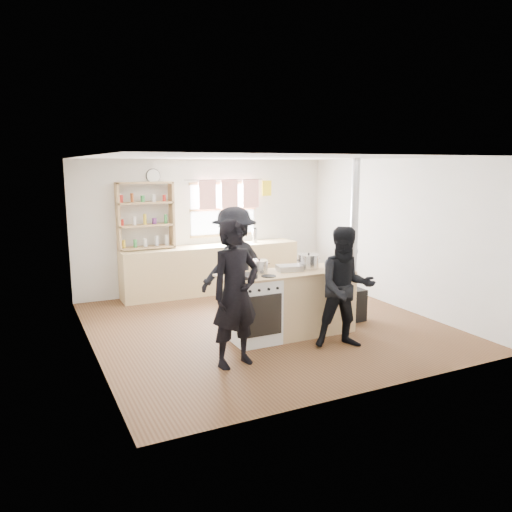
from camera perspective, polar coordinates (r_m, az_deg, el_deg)
name	(u,v)px	position (r m, az deg, el deg)	size (l,w,h in m)	color
ground	(265,325)	(7.65, 1.01, -7.93)	(5.00, 5.00, 0.01)	brown
back_counter	(212,269)	(9.50, -5.04, -1.48)	(3.40, 0.55, 0.90)	#D4B980
shelving_unit	(145,215)	(9.10, -12.52, 4.56)	(1.00, 0.28, 1.20)	tan
thermos	(255,236)	(9.74, -0.16, 2.35)	(0.10, 0.10, 0.27)	silver
cooking_island	(291,303)	(7.11, 4.08, -5.40)	(1.97, 0.64, 0.93)	white
skillet_greens	(247,276)	(6.57, -1.04, -2.28)	(0.40, 0.40, 0.05)	black
roast_tray	(289,268)	(7.03, 3.84, -1.34)	(0.39, 0.30, 0.08)	silver
stockpot_stove	(259,266)	(6.87, 0.37, -1.20)	(0.25, 0.25, 0.20)	silver
stockpot_counter	(309,261)	(7.20, 6.03, -0.61)	(0.31, 0.31, 0.23)	silver
bread_board	(341,264)	(7.35, 9.65, -0.88)	(0.29, 0.21, 0.12)	tan
flue_heater	(352,279)	(7.87, 10.95, -2.64)	(0.35, 0.35, 2.50)	black
person_near_left	(235,294)	(5.95, -2.39, -4.33)	(0.65, 0.43, 1.78)	black
person_near_right	(346,288)	(6.67, 10.22, -3.60)	(0.78, 0.61, 1.61)	black
person_far	(234,266)	(7.58, -2.48, -1.10)	(1.15, 0.66, 1.78)	black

